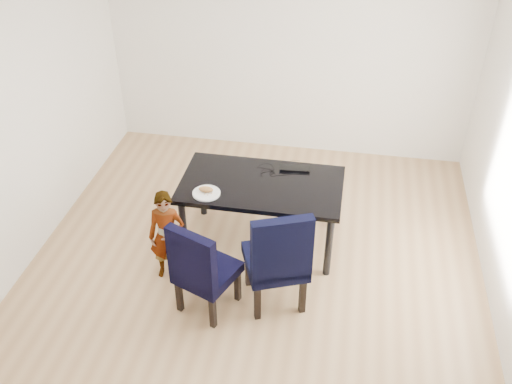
% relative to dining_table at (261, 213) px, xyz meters
% --- Properties ---
extents(floor, '(4.50, 5.00, 0.01)m').
position_rel_dining_table_xyz_m(floor, '(0.00, -0.50, -0.38)').
color(floor, tan).
rests_on(floor, ground).
extents(wall_back, '(4.50, 0.01, 2.70)m').
position_rel_dining_table_xyz_m(wall_back, '(0.00, 2.00, 0.98)').
color(wall_back, white).
rests_on(wall_back, ground).
extents(wall_left, '(0.01, 5.00, 2.70)m').
position_rel_dining_table_xyz_m(wall_left, '(-2.25, -0.50, 0.98)').
color(wall_left, white).
rests_on(wall_left, ground).
extents(dining_table, '(1.60, 0.90, 0.75)m').
position_rel_dining_table_xyz_m(dining_table, '(0.00, 0.00, 0.00)').
color(dining_table, black).
rests_on(dining_table, floor).
extents(chair_left, '(0.62, 0.63, 0.98)m').
position_rel_dining_table_xyz_m(chair_left, '(-0.32, -0.98, 0.12)').
color(chair_left, black).
rests_on(chair_left, floor).
extents(chair_right, '(0.69, 0.70, 1.09)m').
position_rel_dining_table_xyz_m(chair_right, '(0.26, -0.78, 0.17)').
color(chair_right, black).
rests_on(chair_right, floor).
extents(child, '(0.38, 0.27, 0.97)m').
position_rel_dining_table_xyz_m(child, '(-0.79, -0.65, 0.11)').
color(child, orange).
rests_on(child, floor).
extents(plate, '(0.35, 0.35, 0.01)m').
position_rel_dining_table_xyz_m(plate, '(-0.49, -0.28, 0.38)').
color(plate, silver).
rests_on(plate, dining_table).
extents(sandwich, '(0.15, 0.07, 0.06)m').
position_rel_dining_table_xyz_m(sandwich, '(-0.49, -0.26, 0.42)').
color(sandwich, '#9B6837').
rests_on(sandwich, plate).
extents(laptop, '(0.32, 0.22, 0.02)m').
position_rel_dining_table_xyz_m(laptop, '(0.29, 0.35, 0.39)').
color(laptop, black).
rests_on(laptop, dining_table).
extents(cable_tangle, '(0.19, 0.19, 0.01)m').
position_rel_dining_table_xyz_m(cable_tangle, '(0.04, 0.17, 0.38)').
color(cable_tangle, black).
rests_on(cable_tangle, dining_table).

